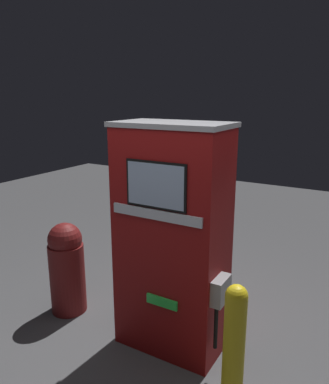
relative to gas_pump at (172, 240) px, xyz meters
name	(u,v)px	position (x,y,z in m)	size (l,w,h in m)	color
ground_plane	(157,358)	(0.00, -0.25, -1.01)	(14.00, 14.00, 0.00)	#4C4C4F
gas_pump	(172,240)	(0.00, 0.00, 0.00)	(1.02, 0.55, 2.01)	maroon
safety_bollard	(233,360)	(0.81, -0.65, -0.43)	(0.14, 0.14, 1.11)	yellow
trash_bin	(67,267)	(-1.21, -0.07, -0.51)	(0.36, 0.36, 0.97)	maroon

